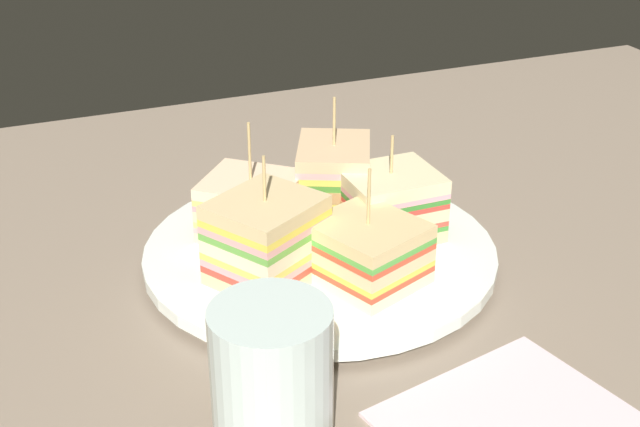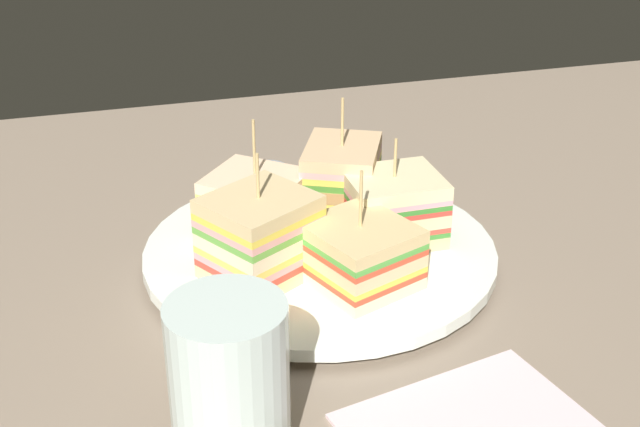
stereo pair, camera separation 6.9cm
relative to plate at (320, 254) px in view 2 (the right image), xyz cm
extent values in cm
cube|color=gray|center=(0.00, 0.00, -1.96)|extent=(129.24, 82.70, 1.80)
cylinder|color=white|center=(0.00, 0.00, -0.67)|extent=(17.42, 17.42, 0.79)
cylinder|color=white|center=(0.00, 0.00, 0.21)|extent=(28.09, 28.09, 0.97)
cube|color=#DDBF84|center=(5.43, 2.82, 1.21)|extent=(9.69, 9.42, 1.04)
cube|color=#B2844C|center=(2.32, 0.99, 1.21)|extent=(3.54, 5.71, 1.04)
cube|color=#C73E2E|center=(5.43, 2.82, 2.01)|extent=(9.69, 9.42, 0.55)
cube|color=pink|center=(5.43, 2.82, 2.56)|extent=(9.69, 9.42, 0.55)
cube|color=#FECB52|center=(5.43, 2.82, 3.11)|extent=(9.69, 9.42, 0.55)
cube|color=beige|center=(5.43, 2.82, 3.90)|extent=(9.69, 9.42, 1.04)
cube|color=#B2844C|center=(2.32, 0.99, 3.90)|extent=(3.54, 5.71, 1.04)
cube|color=#64AB42|center=(5.43, 2.82, 4.70)|extent=(9.69, 9.42, 0.55)
cube|color=#E4A09B|center=(5.43, 2.82, 5.25)|extent=(9.69, 9.42, 0.55)
cube|color=yellow|center=(5.43, 2.82, 5.80)|extent=(9.69, 9.42, 0.55)
cube|color=#DBBE84|center=(5.43, 2.82, 6.60)|extent=(9.69, 9.42, 1.04)
cylinder|color=tan|center=(5.43, 2.82, 8.86)|extent=(0.24, 0.24, 3.48)
cube|color=beige|center=(-1.34, 5.97, 1.17)|extent=(9.07, 9.37, 0.96)
cube|color=#9E7242|center=(-0.01, 2.61, 1.17)|extent=(6.34, 2.74, 0.96)
cube|color=#DF462B|center=(-1.34, 5.97, 1.89)|extent=(9.07, 9.37, 0.46)
cube|color=yellow|center=(-1.34, 5.97, 2.35)|extent=(9.07, 9.37, 0.46)
cube|color=beige|center=(-1.34, 5.97, 3.06)|extent=(9.07, 9.37, 0.96)
cube|color=#B2844C|center=(-0.01, 2.61, 3.06)|extent=(6.34, 2.74, 0.96)
cube|color=#DE4A2E|center=(-1.34, 5.97, 3.78)|extent=(9.07, 9.37, 0.46)
cube|color=#53AA41|center=(-1.34, 5.97, 4.24)|extent=(9.07, 9.37, 0.46)
cube|color=#DDBE80|center=(-1.34, 5.97, 4.95)|extent=(9.07, 9.37, 0.96)
cylinder|color=tan|center=(-1.34, 5.97, 7.61)|extent=(0.24, 0.24, 4.35)
cube|color=#D0B380|center=(-6.10, 0.43, 1.23)|extent=(7.42, 6.48, 1.08)
cube|color=#B2844C|center=(-2.49, 0.46, 1.23)|extent=(0.35, 6.30, 1.08)
cube|color=#3B8431|center=(-6.10, 0.43, 1.99)|extent=(7.42, 6.48, 0.43)
cube|color=#D54535|center=(-6.10, 0.43, 2.43)|extent=(7.42, 6.48, 0.43)
cube|color=beige|center=(-6.10, 0.43, 3.19)|extent=(7.42, 6.48, 1.08)
cube|color=#B2844C|center=(-2.49, 0.46, 3.19)|extent=(0.35, 6.30, 1.08)
cube|color=red|center=(-6.10, 0.43, 3.95)|extent=(7.42, 6.48, 0.43)
cube|color=#38832E|center=(-6.10, 0.43, 4.38)|extent=(7.42, 6.48, 0.43)
cube|color=pink|center=(-6.10, 0.43, 4.81)|extent=(7.42, 6.48, 0.43)
cube|color=beige|center=(-6.10, 0.43, 5.57)|extent=(7.42, 6.48, 1.08)
cylinder|color=tan|center=(-6.10, 0.43, 7.72)|extent=(0.24, 0.24, 3.22)
cube|color=beige|center=(-3.34, -5.13, 1.20)|extent=(8.49, 9.18, 1.01)
cube|color=#9E7242|center=(-1.80, -1.86, 1.20)|extent=(5.37, 2.73, 1.01)
cube|color=#3A7F3B|center=(-3.34, -5.13, 1.97)|extent=(8.49, 9.18, 0.55)
cube|color=#EC9F95|center=(-3.34, -5.13, 2.52)|extent=(8.49, 9.18, 0.55)
cube|color=#EDD650|center=(-3.34, -5.13, 3.07)|extent=(8.49, 9.18, 0.55)
cube|color=beige|center=(-3.34, -5.13, 3.85)|extent=(8.49, 9.18, 1.01)
cube|color=#B2844C|center=(-1.80, -1.86, 3.85)|extent=(5.37, 2.73, 1.01)
cube|color=#488A2F|center=(-3.34, -5.13, 4.63)|extent=(8.49, 9.18, 0.55)
cube|color=#F1D14D|center=(-3.34, -5.13, 5.18)|extent=(8.49, 9.18, 0.55)
cube|color=#E8A6A3|center=(-3.34, -5.13, 5.73)|extent=(8.49, 9.18, 0.55)
cube|color=#DFB685|center=(-3.34, -5.13, 6.50)|extent=(8.49, 9.18, 1.01)
cylinder|color=tan|center=(-3.34, -5.13, 9.08)|extent=(0.24, 0.24, 4.14)
cube|color=beige|center=(4.18, -4.47, 1.15)|extent=(9.89, 9.81, 0.92)
cube|color=#B2844C|center=(1.43, -2.12, 1.15)|extent=(4.43, 5.11, 0.92)
cube|color=pink|center=(4.18, -4.47, 1.86)|extent=(9.89, 9.81, 0.50)
cube|color=#E3CF60|center=(4.18, -4.47, 2.37)|extent=(9.89, 9.81, 0.50)
cube|color=beige|center=(4.18, -4.47, 3.08)|extent=(9.89, 9.81, 0.92)
cube|color=#B2844C|center=(1.43, -2.12, 3.08)|extent=(4.43, 5.11, 0.92)
cube|color=#D9888B|center=(4.18, -4.47, 3.79)|extent=(9.89, 9.81, 0.50)
cube|color=#EAC85D|center=(4.18, -4.47, 4.29)|extent=(9.89, 9.81, 0.50)
cube|color=beige|center=(4.18, -4.47, 5.01)|extent=(9.89, 9.81, 0.92)
cylinder|color=tan|center=(4.18, -4.47, 7.89)|extent=(0.24, 0.24, 4.85)
cube|color=silver|center=(-6.88, -17.85, -0.94)|extent=(10.35, 3.29, 0.25)
ellipsoid|color=silver|center=(-0.30, -19.22, -0.56)|extent=(4.41, 3.57, 1.00)
cylinder|color=silver|center=(10.77, 19.33, 4.00)|extent=(6.90, 6.90, 10.12)
cylinder|color=gold|center=(10.77, 19.33, 1.82)|extent=(6.35, 6.35, 5.77)
camera|label=1|loc=(23.27, 57.17, 35.20)|focal=49.75mm
camera|label=2|loc=(16.72, 59.42, 35.20)|focal=49.75mm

